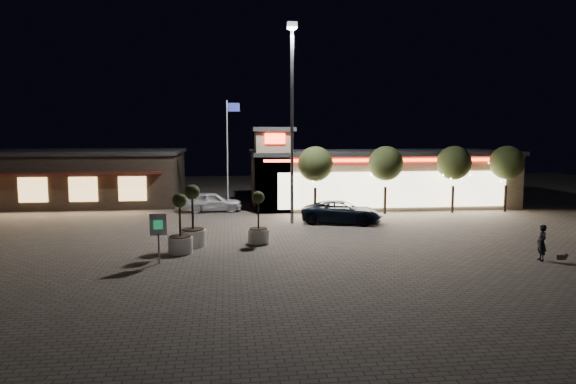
{
  "coord_description": "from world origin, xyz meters",
  "views": [
    {
      "loc": [
        -2.04,
        -23.78,
        5.67
      ],
      "look_at": [
        1.51,
        6.0,
        2.23
      ],
      "focal_mm": 32.0,
      "sensor_mm": 36.0,
      "label": 1
    }
  ],
  "objects": [
    {
      "name": "planter_right",
      "position": [
        -0.47,
        2.36,
        0.84
      ],
      "size": [
        1.1,
        1.1,
        2.71
      ],
      "color": "silver",
      "rests_on": "ground"
    },
    {
      "name": "string_tree_c",
      "position": [
        14.0,
        11.0,
        3.56
      ],
      "size": [
        2.42,
        2.42,
        4.79
      ],
      "color": "#332319",
      "rests_on": "ground"
    },
    {
      "name": "pickup_truck",
      "position": [
        5.15,
        7.72,
        0.71
      ],
      "size": [
        5.53,
        3.7,
        1.41
      ],
      "primitive_type": "imported",
      "rotation": [
        0.0,
        0.0,
        1.28
      ],
      "color": "black",
      "rests_on": "ground"
    },
    {
      "name": "retail_building",
      "position": [
        9.51,
        15.82,
        2.21
      ],
      "size": [
        20.4,
        8.4,
        6.1
      ],
      "color": "tan",
      "rests_on": "ground"
    },
    {
      "name": "restaurant_building",
      "position": [
        -14.0,
        19.97,
        2.16
      ],
      "size": [
        16.4,
        11.0,
        4.3
      ],
      "color": "#382D23",
      "rests_on": "ground"
    },
    {
      "name": "planter_left",
      "position": [
        -3.78,
        1.95,
        0.97
      ],
      "size": [
        1.28,
        1.28,
        3.15
      ],
      "color": "silver",
      "rests_on": "ground"
    },
    {
      "name": "string_tree_b",
      "position": [
        9.0,
        11.0,
        3.56
      ],
      "size": [
        2.42,
        2.42,
        4.79
      ],
      "color": "#332319",
      "rests_on": "ground"
    },
    {
      "name": "pedestrian",
      "position": [
        11.87,
        -2.81,
        0.81
      ],
      "size": [
        0.47,
        0.64,
        1.62
      ],
      "primitive_type": "imported",
      "rotation": [
        0.0,
        0.0,
        -1.71
      ],
      "color": "black",
      "rests_on": "ground"
    },
    {
      "name": "floodlight_pole",
      "position": [
        2.0,
        8.0,
        7.02
      ],
      "size": [
        0.6,
        0.4,
        12.38
      ],
      "color": "gray",
      "rests_on": "ground"
    },
    {
      "name": "valet_sign",
      "position": [
        -5.04,
        -1.35,
        1.54
      ],
      "size": [
        0.73,
        0.1,
        2.21
      ],
      "color": "gray",
      "rests_on": "ground"
    },
    {
      "name": "planter_mid",
      "position": [
        -4.29,
        0.57,
        0.89
      ],
      "size": [
        1.17,
        1.17,
        2.87
      ],
      "color": "silver",
      "rests_on": "ground"
    },
    {
      "name": "ground",
      "position": [
        0.0,
        0.0,
        0.0
      ],
      "size": [
        90.0,
        90.0,
        0.0
      ],
      "primitive_type": "plane",
      "color": "#655B51",
      "rests_on": "ground"
    },
    {
      "name": "white_sedan",
      "position": [
        -3.14,
        13.5,
        0.73
      ],
      "size": [
        4.36,
        1.94,
        1.45
      ],
      "primitive_type": "imported",
      "rotation": [
        0.0,
        0.0,
        1.62
      ],
      "color": "silver",
      "rests_on": "ground"
    },
    {
      "name": "string_tree_d",
      "position": [
        18.0,
        11.0,
        3.56
      ],
      "size": [
        2.42,
        2.42,
        4.79
      ],
      "color": "#332319",
      "rests_on": "ground"
    },
    {
      "name": "string_tree_a",
      "position": [
        4.0,
        11.0,
        3.56
      ],
      "size": [
        2.42,
        2.42,
        4.79
      ],
      "color": "#332319",
      "rests_on": "ground"
    },
    {
      "name": "flagpole",
      "position": [
        -1.9,
        13.0,
        4.74
      ],
      "size": [
        0.95,
        0.1,
        8.0
      ],
      "color": "white",
      "rests_on": "ground"
    },
    {
      "name": "dog",
      "position": [
        12.6,
        -3.3,
        0.28
      ],
      "size": [
        0.53,
        0.25,
        0.28
      ],
      "color": "#59514C",
      "rests_on": "ground"
    }
  ]
}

